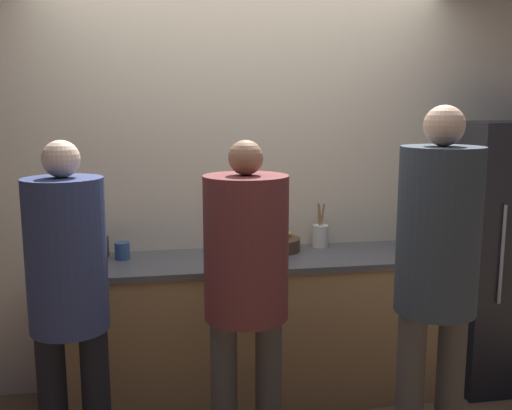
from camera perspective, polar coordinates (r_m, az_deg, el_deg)
wall_back at (r=3.63m, az=-1.32°, el=2.20°), size 5.20×0.06×2.60m
counter at (r=3.58m, az=-0.57°, el=-12.10°), size 2.37×0.60×0.89m
refrigerator at (r=4.01m, az=23.28°, el=-4.51°), size 0.67×0.63×1.69m
person_left at (r=2.71m, az=-18.25°, el=-7.88°), size 0.35×0.35×1.64m
person_center at (r=2.73m, az=-1.00°, el=-6.80°), size 0.40×0.40×1.63m
person_right at (r=2.71m, az=17.62°, el=-5.62°), size 0.37×0.37×1.79m
fruit_bowl at (r=3.58m, az=2.22°, el=-3.92°), size 0.28×0.28×0.12m
utensil_crock at (r=3.69m, az=6.46°, el=-3.01°), size 0.10×0.10×0.28m
bottle_red at (r=3.32m, az=-1.62°, el=-4.32°), size 0.07×0.07×0.20m
bottle_dark at (r=3.55m, az=-15.08°, el=-3.91°), size 0.07×0.07×0.17m
cup_blue at (r=3.47m, az=-13.23°, el=-4.47°), size 0.09×0.09×0.10m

